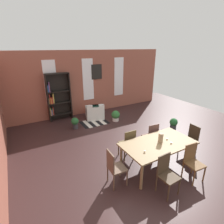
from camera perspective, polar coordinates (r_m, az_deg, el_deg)
ground_plane at (r=5.79m, az=11.19°, el=-13.92°), size 11.86×11.86×0.00m
back_wall_brick at (r=8.93m, az=-7.89°, el=9.40°), size 8.61×0.12×3.09m
window_pane_0 at (r=8.35m, az=-19.21°, el=8.77°), size 0.55×0.02×2.01m
window_pane_1 at (r=8.84m, az=-7.76°, el=10.31°), size 0.55×0.02×2.01m
window_pane_2 at (r=9.64m, az=2.21°, el=11.32°), size 0.55×0.02×2.01m
dining_table at (r=5.05m, az=14.74°, el=-10.37°), size 2.02×1.09×0.78m
vase_on_table at (r=4.99m, az=15.50°, el=-8.07°), size 0.13×0.13×0.27m
tealight_candle_0 at (r=4.52m, az=10.54°, el=-12.49°), size 0.04×0.04×0.05m
tealight_candle_1 at (r=5.23m, az=17.39°, el=-8.33°), size 0.04×0.04×0.04m
tealight_candle_2 at (r=5.06m, az=18.64°, el=-9.49°), size 0.04×0.04×0.04m
dining_chair_far_left at (r=5.39m, az=5.22°, el=-9.94°), size 0.42×0.42×0.95m
dining_chair_head_left at (r=4.44m, az=0.84°, el=-17.38°), size 0.43×0.43×0.95m
dining_chair_near_left at (r=4.45m, az=17.24°, el=-18.34°), size 0.42×0.42×0.95m
dining_chair_head_right at (r=6.10m, az=24.10°, el=-7.97°), size 0.42×0.42×0.95m
dining_chair_far_right at (r=5.90m, az=12.52°, el=-7.52°), size 0.43×0.43×0.95m
dining_chair_near_right at (r=5.06m, az=24.66°, el=-14.18°), size 0.43×0.43×0.95m
bookshelf_tall at (r=8.37m, az=-17.26°, el=4.61°), size 1.04×0.29×2.15m
armchair_white at (r=8.39m, az=-5.60°, el=-0.23°), size 0.98×0.98×0.75m
potted_plant_by_shelf at (r=7.49m, az=-11.90°, el=-3.35°), size 0.30×0.30×0.48m
potted_plant_corner at (r=8.05m, az=1.18°, el=-1.14°), size 0.38×0.38×0.50m
potted_plant_window at (r=7.69m, az=19.30°, el=-3.52°), size 0.32×0.32×0.48m
striped_rug at (r=8.01m, az=-5.71°, el=-3.39°), size 1.20×0.86×0.01m
framed_picture at (r=8.97m, az=-5.02°, el=12.84°), size 0.56×0.03×0.72m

